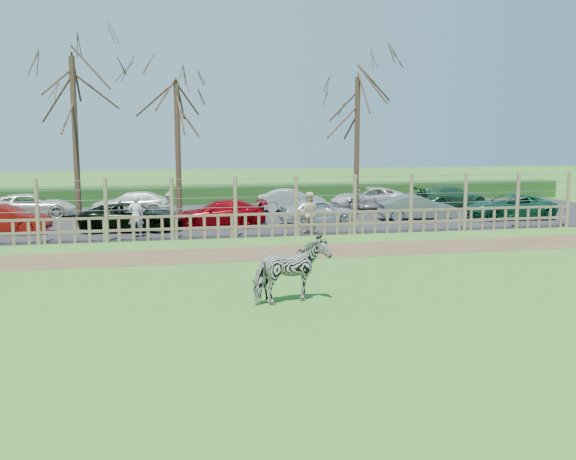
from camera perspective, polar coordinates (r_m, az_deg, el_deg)
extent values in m
plane|color=#58A132|center=(18.17, -1.47, -4.67)|extent=(120.00, 120.00, 0.00)
cube|color=brown|center=(22.52, -3.54, -2.10)|extent=(34.00, 2.80, 0.01)
cube|color=#232326|center=(32.33, -6.13, 1.12)|extent=(44.00, 13.00, 0.04)
cube|color=#1E4716|center=(39.20, -7.18, 3.16)|extent=(46.00, 2.00, 1.10)
cube|color=brown|center=(25.87, -4.68, 0.26)|extent=(30.00, 0.06, 0.10)
cube|color=brown|center=(25.80, -4.70, 1.36)|extent=(30.00, 0.06, 0.10)
cylinder|color=brown|center=(25.93, -21.38, 1.51)|extent=(0.16, 0.16, 2.50)
cylinder|color=brown|center=(25.63, -15.87, 1.70)|extent=(0.16, 0.16, 2.50)
cylinder|color=brown|center=(25.58, -10.27, 1.87)|extent=(0.16, 0.16, 2.50)
cylinder|color=brown|center=(25.77, -4.70, 2.03)|extent=(0.16, 0.16, 2.50)
cylinder|color=brown|center=(26.20, 0.73, 2.16)|extent=(0.16, 0.16, 2.50)
cylinder|color=brown|center=(26.85, 5.95, 2.27)|extent=(0.16, 0.16, 2.50)
cylinder|color=brown|center=(27.71, 10.88, 2.35)|extent=(0.16, 0.16, 2.50)
cylinder|color=brown|center=(28.77, 15.48, 2.42)|extent=(0.16, 0.16, 2.50)
cylinder|color=brown|center=(30.00, 19.73, 2.46)|extent=(0.16, 0.16, 2.50)
cylinder|color=brown|center=(31.38, 23.63, 2.49)|extent=(0.16, 0.16, 2.50)
cylinder|color=gray|center=(25.77, -4.70, 2.03)|extent=(30.00, 0.02, 0.02)
cylinder|color=gray|center=(25.73, -4.72, 2.91)|extent=(30.00, 0.02, 0.02)
cylinder|color=gray|center=(25.69, -4.73, 3.80)|extent=(30.00, 0.02, 0.02)
cylinder|color=gray|center=(25.66, -4.74, 4.58)|extent=(30.00, 0.02, 0.02)
cylinder|color=#3D2B1E|center=(30.09, -18.36, 7.32)|extent=(0.26, 0.26, 7.50)
cylinder|color=#3D2B1E|center=(30.94, -9.75, 6.72)|extent=(0.26, 0.26, 6.50)
cylinder|color=#3D2B1E|center=(33.03, 6.14, 7.33)|extent=(0.26, 0.26, 7.00)
imported|color=gray|center=(15.80, 0.28, -3.69)|extent=(2.07, 1.41, 1.60)
imported|color=silver|center=(26.40, -13.38, 1.22)|extent=(0.68, 0.49, 1.72)
imported|color=beige|center=(26.85, 1.84, 1.56)|extent=(0.98, 0.84, 1.72)
sphere|color=black|center=(25.28, 2.71, -0.72)|extent=(0.19, 0.19, 0.19)
sphere|color=black|center=(25.30, 2.97, -0.56)|extent=(0.10, 0.10, 0.10)
imported|color=maroon|center=(29.19, -23.94, 0.87)|extent=(3.78, 1.75, 1.20)
imported|color=black|center=(28.30, -13.74, 1.14)|extent=(4.53, 2.51, 1.20)
imported|color=#8B030B|center=(28.84, -6.10, 1.47)|extent=(4.18, 1.79, 1.20)
imported|color=silver|center=(29.57, 2.71, 1.68)|extent=(3.64, 1.73, 1.20)
imported|color=slate|center=(31.53, 11.41, 1.95)|extent=(3.77, 1.72, 1.20)
imported|color=#125435|center=(33.29, 19.08, 1.99)|extent=(4.43, 2.25, 1.20)
imported|color=silver|center=(34.18, -21.89, 2.00)|extent=(4.47, 2.35, 1.20)
imported|color=silver|center=(33.77, -13.76, 2.30)|extent=(4.28, 2.06, 1.20)
imported|color=#B9BFB6|center=(34.40, 0.37, 2.65)|extent=(3.77, 1.72, 1.20)
imported|color=silver|center=(35.90, 7.22, 2.83)|extent=(4.40, 2.17, 1.20)
imported|color=#265232|center=(37.57, 14.33, 2.88)|extent=(4.28, 2.09, 1.20)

